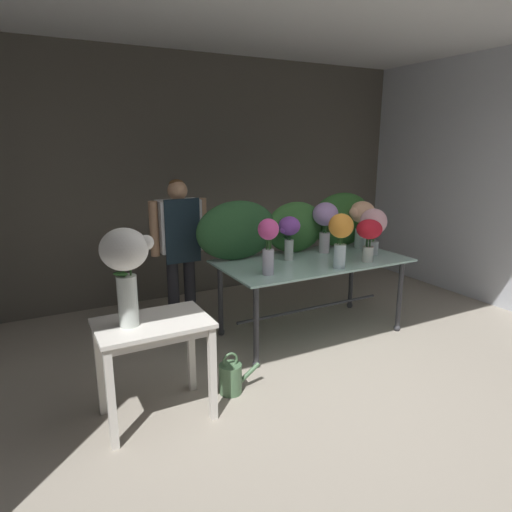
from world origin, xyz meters
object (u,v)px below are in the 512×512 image
(vase_white_roses_tall, at_px, (126,262))
(watering_can, at_px, (231,378))
(side_table_white, at_px, (153,335))
(vase_violet_tulips, at_px, (289,231))
(florist, at_px, (180,239))
(vase_blush_hydrangea, at_px, (373,226))
(vase_sunset_roses, at_px, (341,234))
(vase_crimson_ranunculus, at_px, (369,234))
(vase_fuchsia_dahlias, at_px, (268,241))
(vase_lilac_snapdragons, at_px, (325,220))
(vase_peach_stock, at_px, (362,218))
(display_table_glass, at_px, (312,271))

(vase_white_roses_tall, distance_m, watering_can, 1.29)
(side_table_white, xyz_separation_m, vase_violet_tulips, (1.60, 0.80, 0.45))
(florist, relative_size, vase_white_roses_tall, 2.37)
(vase_blush_hydrangea, xyz_separation_m, vase_sunset_roses, (-0.63, -0.26, 0.02))
(florist, relative_size, vase_crimson_ranunculus, 3.72)
(vase_violet_tulips, bearing_deg, side_table_white, -153.47)
(side_table_white, relative_size, vase_fuchsia_dahlias, 1.53)
(florist, xyz_separation_m, vase_crimson_ranunculus, (1.56, -1.07, 0.10))
(vase_fuchsia_dahlias, height_order, watering_can, vase_fuchsia_dahlias)
(vase_violet_tulips, bearing_deg, vase_lilac_snapdragons, 10.14)
(vase_peach_stock, bearing_deg, vase_crimson_ranunculus, -124.04)
(side_table_white, distance_m, vase_lilac_snapdragons, 2.33)
(vase_fuchsia_dahlias, xyz_separation_m, watering_can, (-0.57, -0.42, -0.96))
(vase_violet_tulips, xyz_separation_m, vase_fuchsia_dahlias, (-0.43, -0.34, 0.01))
(display_table_glass, bearing_deg, side_table_white, -159.14)
(vase_blush_hydrangea, height_order, vase_sunset_roses, vase_sunset_roses)
(vase_peach_stock, distance_m, vase_lilac_snapdragons, 0.48)
(vase_fuchsia_dahlias, bearing_deg, watering_can, -143.36)
(side_table_white, height_order, florist, florist)
(vase_crimson_ranunculus, bearing_deg, vase_sunset_roses, -172.88)
(vase_white_roses_tall, bearing_deg, vase_blush_hydrangea, 12.51)
(vase_peach_stock, relative_size, watering_can, 1.48)
(vase_crimson_ranunculus, bearing_deg, side_table_white, -170.52)
(side_table_white, xyz_separation_m, vase_white_roses_tall, (-0.15, -0.00, 0.54))
(side_table_white, distance_m, vase_sunset_roses, 1.95)
(vase_blush_hydrangea, bearing_deg, florist, 154.61)
(vase_crimson_ranunculus, relative_size, vase_fuchsia_dahlias, 0.84)
(florist, distance_m, vase_lilac_snapdragons, 1.53)
(display_table_glass, height_order, vase_lilac_snapdragons, vase_lilac_snapdragons)
(display_table_glass, relative_size, vase_crimson_ranunculus, 4.46)
(vase_sunset_roses, height_order, vase_white_roses_tall, vase_white_roses_tall)
(vase_fuchsia_dahlias, xyz_separation_m, vase_white_roses_tall, (-1.32, -0.46, 0.08))
(vase_blush_hydrangea, distance_m, vase_sunset_roses, 0.68)
(vase_lilac_snapdragons, bearing_deg, vase_fuchsia_dahlias, -155.06)
(display_table_glass, relative_size, side_table_white, 2.45)
(side_table_white, xyz_separation_m, vase_crimson_ranunculus, (2.24, 0.37, 0.44))
(vase_sunset_roses, xyz_separation_m, vase_crimson_ranunculus, (0.38, 0.05, -0.05))
(vase_blush_hydrangea, bearing_deg, vase_crimson_ranunculus, -139.48)
(display_table_glass, xyz_separation_m, side_table_white, (-1.81, -0.69, -0.04))
(vase_sunset_roses, bearing_deg, vase_violet_tulips, 119.38)
(florist, height_order, vase_lilac_snapdragons, florist)
(vase_peach_stock, bearing_deg, vase_white_roses_tall, -162.26)
(watering_can, bearing_deg, vase_peach_stock, 23.00)
(vase_sunset_roses, bearing_deg, vase_peach_stock, 37.21)
(vase_blush_hydrangea, height_order, vase_violet_tulips, vase_blush_hydrangea)
(vase_blush_hydrangea, bearing_deg, watering_can, -163.70)
(vase_fuchsia_dahlias, bearing_deg, vase_peach_stock, 16.49)
(vase_violet_tulips, relative_size, vase_peach_stock, 0.84)
(vase_lilac_snapdragons, bearing_deg, vase_sunset_roses, -112.85)
(vase_peach_stock, distance_m, vase_fuchsia_dahlias, 1.47)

